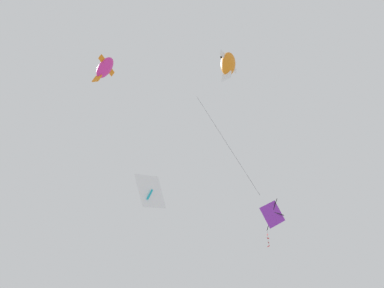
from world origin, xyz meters
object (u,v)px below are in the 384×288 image
kite_diamond_highest (272,214)px  kite_delta_near_right (150,192)px  kite_fish_near_left (228,64)px  kite_fish_low_drifter (105,68)px

kite_diamond_highest → kite_delta_near_right: bearing=128.5°
kite_delta_near_right → kite_fish_near_left: bearing=-127.1°
kite_fish_near_left → kite_delta_near_right: size_ratio=3.12×
kite_fish_near_left → kite_delta_near_right: bearing=58.9°
kite_delta_near_right → kite_fish_low_drifter: bearing=-156.2°
kite_diamond_highest → kite_delta_near_right: size_ratio=1.23×
kite_diamond_highest → kite_fish_near_left: (-9.80, 8.46, 0.44)m
kite_fish_low_drifter → kite_diamond_highest: size_ratio=0.50×
kite_fish_near_left → kite_fish_low_drifter: bearing=132.4°
kite_delta_near_right → kite_diamond_highest: bearing=-60.9°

